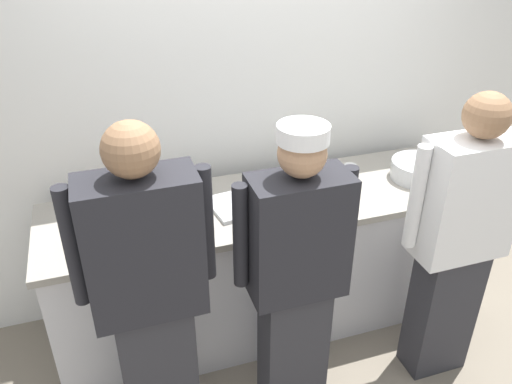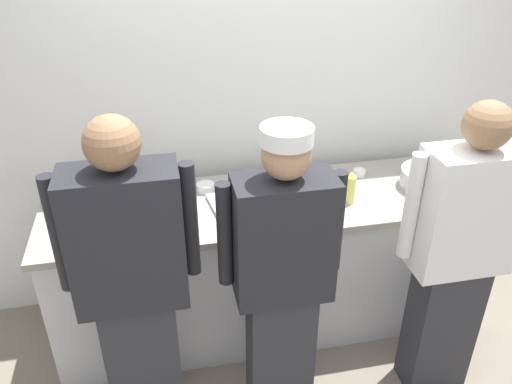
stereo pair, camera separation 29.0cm
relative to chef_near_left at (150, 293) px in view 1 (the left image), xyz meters
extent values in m
plane|color=slate|center=(0.81, 0.23, -0.92)|extent=(9.00, 9.00, 0.00)
cube|color=silver|center=(0.81, 1.11, 0.42)|extent=(4.17, 0.10, 2.67)
cube|color=silver|center=(0.81, 0.61, -0.48)|extent=(2.61, 0.67, 0.87)
cube|color=gray|center=(0.81, 0.61, -0.02)|extent=(2.66, 0.73, 0.04)
cube|color=#2D2D33|center=(0.00, 0.00, -0.50)|extent=(0.35, 0.20, 0.83)
cube|color=#232328|center=(0.00, 0.00, 0.25)|extent=(0.49, 0.24, 0.66)
cylinder|color=#232328|center=(-0.28, 0.04, 0.28)|extent=(0.07, 0.07, 0.56)
cylinder|color=#232328|center=(0.28, 0.04, 0.28)|extent=(0.07, 0.07, 0.56)
sphere|color=#8C6647|center=(0.00, 0.00, 0.70)|extent=(0.23, 0.23, 0.23)
cube|color=#2D2D33|center=(0.69, -0.03, -0.53)|extent=(0.33, 0.20, 0.78)
cube|color=#232328|center=(0.69, -0.03, 0.17)|extent=(0.46, 0.24, 0.62)
cylinder|color=#232328|center=(0.42, 0.01, 0.21)|extent=(0.07, 0.07, 0.53)
cylinder|color=#232328|center=(0.95, 0.01, 0.21)|extent=(0.07, 0.07, 0.53)
sphere|color=tan|center=(0.69, -0.03, 0.59)|extent=(0.21, 0.21, 0.21)
cylinder|color=white|center=(0.69, -0.03, 0.68)|extent=(0.22, 0.22, 0.07)
cube|color=#2D2D33|center=(1.58, -0.05, -0.51)|extent=(0.34, 0.20, 0.82)
cube|color=white|center=(1.58, -0.05, 0.22)|extent=(0.48, 0.24, 0.65)
cylinder|color=white|center=(1.31, -0.01, 0.26)|extent=(0.07, 0.07, 0.55)
cylinder|color=white|center=(1.86, -0.01, 0.26)|extent=(0.07, 0.07, 0.55)
sphere|color=#8C6647|center=(1.58, -0.05, 0.66)|extent=(0.22, 0.22, 0.22)
cylinder|color=white|center=(1.07, 0.75, 0.00)|extent=(0.21, 0.21, 0.01)
cylinder|color=white|center=(1.07, 0.75, 0.02)|extent=(0.21, 0.21, 0.01)
cylinder|color=white|center=(1.07, 0.75, 0.03)|extent=(0.21, 0.21, 0.01)
cylinder|color=white|center=(1.07, 0.75, 0.04)|extent=(0.21, 0.21, 0.01)
cylinder|color=white|center=(0.10, 0.60, 0.00)|extent=(0.25, 0.25, 0.01)
cylinder|color=white|center=(0.10, 0.60, 0.02)|extent=(0.25, 0.25, 0.01)
cylinder|color=white|center=(0.10, 0.60, 0.03)|extent=(0.25, 0.25, 0.01)
cylinder|color=white|center=(0.10, 0.60, 0.04)|extent=(0.25, 0.25, 0.01)
cylinder|color=white|center=(0.10, 0.60, 0.05)|extent=(0.25, 0.25, 0.01)
cylinder|color=white|center=(0.10, 0.60, 0.06)|extent=(0.25, 0.25, 0.01)
cylinder|color=white|center=(0.10, 0.60, 0.08)|extent=(0.25, 0.25, 0.01)
cylinder|color=white|center=(0.10, 0.60, 0.09)|extent=(0.25, 0.25, 0.01)
cylinder|color=#B7BABF|center=(1.75, 0.57, 0.05)|extent=(0.35, 0.35, 0.11)
cube|color=#B7BABF|center=(0.67, 0.60, 0.01)|extent=(0.50, 0.36, 0.02)
cylinder|color=orange|center=(-0.06, 0.79, 0.07)|extent=(0.06, 0.06, 0.15)
cone|color=orange|center=(-0.06, 0.79, 0.16)|extent=(0.05, 0.05, 0.04)
cylinder|color=orange|center=(-0.23, 0.46, 0.08)|extent=(0.05, 0.05, 0.16)
cone|color=orange|center=(-0.23, 0.46, 0.18)|extent=(0.05, 0.05, 0.04)
cylinder|color=#E5E066|center=(1.22, 0.49, 0.08)|extent=(0.06, 0.06, 0.17)
cone|color=#E5E066|center=(1.22, 0.49, 0.18)|extent=(0.05, 0.05, 0.04)
cylinder|color=white|center=(0.42, 0.79, 0.02)|extent=(0.10, 0.10, 0.05)
cylinder|color=gold|center=(0.42, 0.79, 0.04)|extent=(0.09, 0.09, 0.01)
cylinder|color=white|center=(1.22, 0.61, 0.02)|extent=(0.10, 0.10, 0.04)
cylinder|color=gold|center=(1.22, 0.61, 0.03)|extent=(0.08, 0.08, 0.01)
cylinder|color=white|center=(-0.27, 0.58, 0.02)|extent=(0.08, 0.08, 0.04)
cylinder|color=red|center=(-0.27, 0.58, 0.03)|extent=(0.07, 0.07, 0.01)
cylinder|color=white|center=(1.40, 0.80, 0.02)|extent=(0.08, 0.08, 0.04)
cylinder|color=#5B932D|center=(1.40, 0.80, 0.03)|extent=(0.07, 0.07, 0.01)
cylinder|color=white|center=(0.15, 0.79, 0.05)|extent=(0.09, 0.09, 0.10)
cube|color=#B7BABF|center=(0.60, 0.69, 0.00)|extent=(0.19, 0.03, 0.01)
cube|color=black|center=(0.47, 0.69, 0.01)|extent=(0.09, 0.03, 0.02)
camera|label=1|loc=(-0.10, -1.82, 1.52)|focal=36.25mm
camera|label=2|loc=(0.18, -1.89, 1.52)|focal=36.25mm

